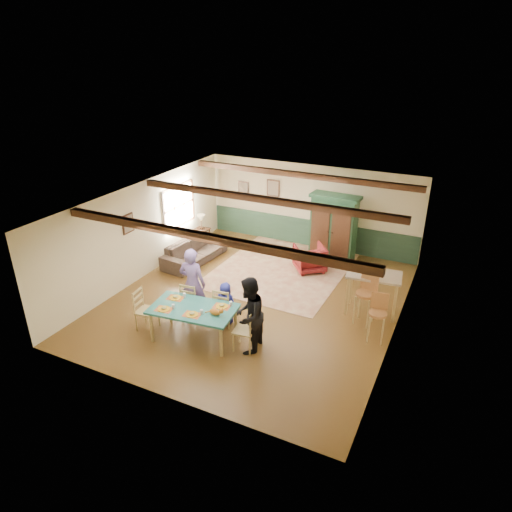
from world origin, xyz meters
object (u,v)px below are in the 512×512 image
at_px(table_lamp, 201,222).
at_px(dining_chair_end_left, 147,310).
at_px(sofa, 194,251).
at_px(person_woman, 249,316).
at_px(dining_table, 194,323).
at_px(end_table, 202,237).
at_px(dining_chair_far_left, 192,300).
at_px(person_man, 193,284).
at_px(armchair, 310,258).
at_px(bar_stool_right, 377,319).
at_px(armoire, 333,228).
at_px(counter_table, 372,293).
at_px(dining_chair_far_right, 224,306).
at_px(bar_stool_left, 365,300).
at_px(dining_chair_end_right, 244,329).
at_px(person_child, 226,303).
at_px(cat, 215,311).

bearing_deg(table_lamp, dining_chair_end_left, -72.33).
bearing_deg(sofa, person_woman, -127.63).
height_order(dining_table, end_table, dining_table).
relative_size(dining_chair_far_left, person_man, 0.55).
height_order(armchair, table_lamp, table_lamp).
bearing_deg(bar_stool_right, sofa, 156.97).
height_order(person_man, bar_stool_right, person_man).
xyz_separation_m(person_man, armoire, (2.02, 4.61, 0.14)).
distance_m(armchair, end_table, 3.88).
height_order(person_woman, counter_table, person_woman).
bearing_deg(person_woman, armchair, 175.23).
bearing_deg(dining_chair_far_right, dining_chair_end_left, 24.92).
distance_m(end_table, bar_stool_left, 6.45).
bearing_deg(armchair, sofa, -22.25).
relative_size(dining_chair_end_right, person_child, 0.95).
bearing_deg(sofa, dining_chair_far_left, -142.42).
distance_m(dining_table, person_man, 1.06).
relative_size(dining_chair_far_left, cat, 2.64).
bearing_deg(armoire, end_table, -166.89).
distance_m(table_lamp, counter_table, 6.31).
bearing_deg(dining_chair_far_left, dining_table, 119.05).
bearing_deg(dining_chair_far_right, sofa, -52.97).
height_order(armchair, bar_stool_right, bar_stool_right).
xyz_separation_m(person_woman, sofa, (-3.52, 3.31, -0.53)).
distance_m(table_lamp, bar_stool_left, 6.44).
xyz_separation_m(dining_chair_far_right, person_man, (-0.84, -0.01, 0.40)).
xyz_separation_m(person_woman, bar_stool_right, (2.38, 1.52, -0.30)).
height_order(cat, end_table, cat).
height_order(end_table, table_lamp, table_lamp).
xyz_separation_m(person_child, armoire, (1.19, 4.51, 0.51)).
bearing_deg(dining_chair_end_left, dining_table, -90.00).
height_order(armoire, armchair, armoire).
distance_m(person_man, table_lamp, 4.48).
relative_size(person_man, cat, 4.79).
xyz_separation_m(person_man, cat, (1.09, -0.82, -0.02)).
height_order(person_woman, armoire, armoire).
height_order(dining_chair_end_left, person_woman, person_woman).
relative_size(dining_chair_far_right, armchair, 1.17).
distance_m(dining_chair_far_left, bar_stool_left, 4.08).
relative_size(person_man, armoire, 0.87).
bearing_deg(counter_table, dining_chair_end_right, -128.30).
relative_size(dining_chair_far_left, armoire, 0.48).
relative_size(armoire, bar_stool_left, 1.64).
height_order(person_child, cat, person_child).
height_order(sofa, counter_table, counter_table).
xyz_separation_m(dining_chair_far_left, dining_chair_far_right, (0.83, 0.10, 0.00)).
distance_m(armchair, bar_stool_right, 3.71).
distance_m(dining_chair_end_right, person_woman, 0.38).
height_order(dining_table, cat, cat).
distance_m(dining_chair_end_right, person_man, 1.86).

